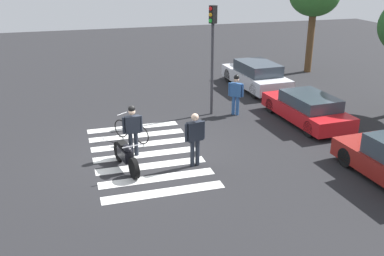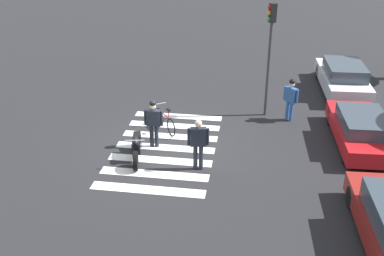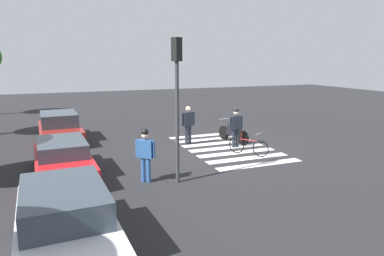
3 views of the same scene
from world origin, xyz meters
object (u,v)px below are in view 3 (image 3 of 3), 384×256
at_px(officer_by_motorcycle, 236,125).
at_px(pedestrian_bystander, 145,152).
at_px(car_red_convertible, 63,159).
at_px(traffic_light_pole, 177,88).
at_px(leaning_bicycle, 248,146).
at_px(officer_on_foot, 188,122).
at_px(police_motorcycle, 233,132).
at_px(car_maroon_wagon, 60,128).
at_px(car_white_van, 66,224).

bearing_deg(officer_by_motorcycle, pedestrian_bystander, 121.27).
xyz_separation_m(pedestrian_bystander, car_red_convertible, (1.66, 2.43, -0.43)).
height_order(pedestrian_bystander, traffic_light_pole, traffic_light_pole).
bearing_deg(leaning_bicycle, officer_on_foot, 31.36).
relative_size(officer_by_motorcycle, pedestrian_bystander, 1.02).
distance_m(officer_on_foot, car_red_convertible, 6.10).
xyz_separation_m(leaning_bicycle, officer_by_motorcycle, (1.33, -0.13, 0.65)).
height_order(police_motorcycle, officer_by_motorcycle, officer_by_motorcycle).
bearing_deg(officer_on_foot, car_maroon_wagon, 61.94).
relative_size(car_white_van, car_maroon_wagon, 1.05).
distance_m(pedestrian_bystander, car_red_convertible, 2.97).
relative_size(officer_by_motorcycle, traffic_light_pole, 0.39).
relative_size(police_motorcycle, officer_by_motorcycle, 1.16).
distance_m(car_white_van, car_red_convertible, 5.21).
height_order(officer_by_motorcycle, traffic_light_pole, traffic_light_pole).
xyz_separation_m(officer_by_motorcycle, car_red_convertible, (-1.28, 7.26, -0.45)).
height_order(officer_by_motorcycle, car_red_convertible, officer_by_motorcycle).
height_order(officer_on_foot, car_red_convertible, officer_on_foot).
xyz_separation_m(leaning_bicycle, car_maroon_wagon, (5.57, 7.10, 0.26)).
xyz_separation_m(leaning_bicycle, officer_on_foot, (2.65, 1.61, 0.64)).
height_order(officer_by_motorcycle, car_white_van, officer_by_motorcycle).
relative_size(officer_on_foot, car_red_convertible, 0.40).
bearing_deg(leaning_bicycle, pedestrian_bystander, 108.81).
bearing_deg(traffic_light_pole, pedestrian_bystander, 67.99).
bearing_deg(traffic_light_pole, car_white_van, 132.32).
distance_m(car_white_van, car_maroon_wagon, 10.72).
bearing_deg(police_motorcycle, traffic_light_pole, 134.85).
bearing_deg(car_red_convertible, officer_by_motorcycle, -80.03).
bearing_deg(police_motorcycle, pedestrian_bystander, 126.51).
xyz_separation_m(police_motorcycle, car_maroon_wagon, (3.31, 7.62, 0.18)).
xyz_separation_m(car_red_convertible, car_maroon_wagon, (5.51, -0.03, 0.06)).
distance_m(officer_on_foot, car_white_van, 9.61).
relative_size(car_white_van, car_red_convertible, 1.05).
bearing_deg(car_maroon_wagon, officer_on_foot, -118.06).
height_order(police_motorcycle, car_red_convertible, car_red_convertible).
height_order(leaning_bicycle, traffic_light_pole, traffic_light_pole).
relative_size(police_motorcycle, leaning_bicycle, 1.43).
distance_m(officer_on_foot, car_maroon_wagon, 6.23).
relative_size(leaning_bicycle, car_red_convertible, 0.33).
xyz_separation_m(officer_by_motorcycle, car_maroon_wagon, (4.24, 7.23, -0.39)).
bearing_deg(police_motorcycle, officer_by_motorcycle, 157.23).
distance_m(police_motorcycle, car_white_van, 10.72).
bearing_deg(traffic_light_pole, officer_on_foot, -24.71).
bearing_deg(officer_by_motorcycle, car_white_van, 131.39).
bearing_deg(officer_by_motorcycle, car_maroon_wagon, 59.63).
height_order(leaning_bicycle, pedestrian_bystander, pedestrian_bystander).
xyz_separation_m(police_motorcycle, leaning_bicycle, (-2.27, 0.53, -0.08)).
xyz_separation_m(car_white_van, traffic_light_pole, (3.17, -3.48, 2.34)).
bearing_deg(officer_by_motorcycle, car_red_convertible, 99.97).
bearing_deg(pedestrian_bystander, car_red_convertible, 55.69).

